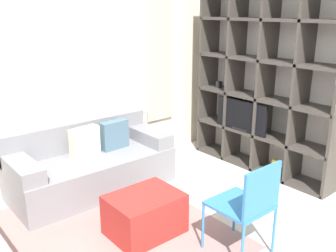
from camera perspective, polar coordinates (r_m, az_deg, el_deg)
name	(u,v)px	position (r m, az deg, el deg)	size (l,w,h in m)	color
wall_back	(61,69)	(4.56, -15.93, 8.34)	(5.71, 0.11, 2.70)	beige
wall_right	(279,65)	(4.98, 16.58, 8.93)	(0.07, 3.90, 2.70)	beige
area_rug	(72,249)	(3.57, -14.35, -17.64)	(2.66, 2.16, 0.01)	gray
shelving_unit	(267,80)	(4.87, 14.83, 6.73)	(0.39, 2.01, 2.38)	silver
couch_main	(91,165)	(4.46, -11.71, -5.82)	(1.83, 0.84, 0.76)	gray
ottoman	(145,215)	(3.58, -3.57, -13.31)	(0.65, 0.51, 0.40)	#A82823
folding_chair	(248,202)	(3.19, 12.17, -11.22)	(0.44, 0.46, 0.86)	#3375B7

